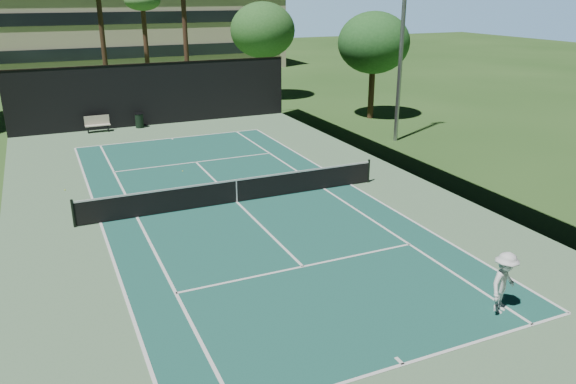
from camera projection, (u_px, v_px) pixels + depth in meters
name	position (u px, v px, depth m)	size (l,w,h in m)	color
ground	(237.00, 202.00, 23.45)	(160.00, 160.00, 0.00)	#2C541F
apron_slab	(237.00, 202.00, 23.45)	(18.00, 32.00, 0.01)	#5F875F
court_surface	(237.00, 202.00, 23.45)	(10.97, 23.77, 0.01)	#1C594D
court_lines	(237.00, 202.00, 23.45)	(11.07, 23.87, 0.01)	white
tennis_net	(237.00, 190.00, 23.27)	(12.90, 0.10, 1.10)	black
fence	(235.00, 156.00, 22.83)	(18.04, 32.05, 4.03)	black
player	(504.00, 283.00, 15.18)	(1.14, 0.66, 1.77)	white
tennis_ball_b	(128.00, 211.00, 22.44)	(0.06, 0.06, 0.06)	#C0CF2F
tennis_ball_c	(183.00, 171.00, 27.47)	(0.06, 0.06, 0.06)	yellow
tennis_ball_d	(65.00, 190.00, 24.84)	(0.06, 0.06, 0.06)	#D0E935
park_bench	(97.00, 123.00, 35.05)	(1.50, 0.45, 1.02)	beige
trash_bin	(139.00, 120.00, 36.17)	(0.56, 0.56, 0.95)	black
palm_b	(143.00, 5.00, 43.89)	(2.80, 2.80, 8.42)	#4C3020
decid_tree_a	(263.00, 30.00, 44.38)	(5.12, 5.12, 7.62)	#46321E
decid_tree_b	(374.00, 43.00, 37.44)	(4.80, 4.80, 7.14)	#4E3321
campus_building	(98.00, 31.00, 61.55)	(40.50, 12.50, 8.30)	beige
light_pole	(403.00, 27.00, 31.05)	(0.90, 0.25, 12.22)	#919499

